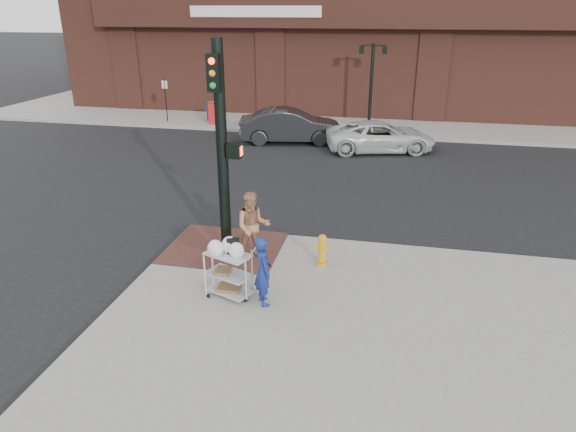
% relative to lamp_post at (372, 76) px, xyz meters
% --- Properties ---
extents(ground, '(220.00, 220.00, 0.00)m').
position_rel_lamp_post_xyz_m(ground, '(-2.00, -16.00, -2.62)').
color(ground, black).
rests_on(ground, ground).
extents(sidewalk_far, '(65.00, 36.00, 0.15)m').
position_rel_lamp_post_xyz_m(sidewalk_far, '(10.50, 16.00, -2.54)').
color(sidewalk_far, gray).
rests_on(sidewalk_far, ground).
extents(brick_curb_ramp, '(2.80, 2.40, 0.01)m').
position_rel_lamp_post_xyz_m(brick_curb_ramp, '(-2.60, -15.10, -2.46)').
color(brick_curb_ramp, '#4E2824').
rests_on(brick_curb_ramp, sidewalk_near).
extents(lamp_post, '(1.32, 0.22, 4.00)m').
position_rel_lamp_post_xyz_m(lamp_post, '(0.00, 0.00, 0.00)').
color(lamp_post, black).
rests_on(lamp_post, sidewalk_far).
extents(parking_sign, '(0.05, 0.05, 2.20)m').
position_rel_lamp_post_xyz_m(parking_sign, '(-10.50, -1.00, -1.37)').
color(parking_sign, black).
rests_on(parking_sign, sidewalk_far).
extents(traffic_signal_pole, '(0.61, 0.51, 5.00)m').
position_rel_lamp_post_xyz_m(traffic_signal_pole, '(-2.48, -15.23, 0.21)').
color(traffic_signal_pole, black).
rests_on(traffic_signal_pole, sidewalk_near).
extents(woman_blue, '(0.57, 0.64, 1.46)m').
position_rel_lamp_post_xyz_m(woman_blue, '(-0.98, -17.40, -1.74)').
color(woman_blue, navy).
rests_on(woman_blue, sidewalk_near).
extents(pedestrian_tan, '(0.98, 0.87, 1.68)m').
position_rel_lamp_post_xyz_m(pedestrian_tan, '(-1.72, -15.53, -1.63)').
color(pedestrian_tan, '#AE7651').
rests_on(pedestrian_tan, sidewalk_near).
extents(sedan_dark, '(4.83, 2.49, 1.52)m').
position_rel_lamp_post_xyz_m(sedan_dark, '(-3.31, -3.54, -1.86)').
color(sedan_dark, black).
rests_on(sedan_dark, ground).
extents(minivan_white, '(4.97, 3.19, 1.28)m').
position_rel_lamp_post_xyz_m(minivan_white, '(0.75, -4.25, -1.98)').
color(minivan_white, silver).
rests_on(minivan_white, ground).
extents(utility_cart, '(1.05, 0.82, 1.29)m').
position_rel_lamp_post_xyz_m(utility_cart, '(-1.76, -17.25, -1.88)').
color(utility_cart, '#B4B4BA').
rests_on(utility_cart, sidewalk_near).
extents(fire_hydrant, '(0.36, 0.25, 0.77)m').
position_rel_lamp_post_xyz_m(fire_hydrant, '(-0.07, -15.49, -2.08)').
color(fire_hydrant, orange).
rests_on(fire_hydrant, sidewalk_near).
extents(newsbox_red, '(0.57, 0.54, 1.09)m').
position_rel_lamp_post_xyz_m(newsbox_red, '(-7.90, -1.13, -1.92)').
color(newsbox_red, red).
rests_on(newsbox_red, sidewalk_far).
extents(newsbox_yellow, '(0.51, 0.48, 1.01)m').
position_rel_lamp_post_xyz_m(newsbox_yellow, '(-8.13, -0.51, -1.96)').
color(newsbox_yellow, yellow).
rests_on(newsbox_yellow, sidewalk_far).
extents(newsbox_blue, '(0.52, 0.50, 0.97)m').
position_rel_lamp_post_xyz_m(newsbox_blue, '(-8.32, -0.32, -1.98)').
color(newsbox_blue, '#1A26AB').
rests_on(newsbox_blue, sidewalk_far).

